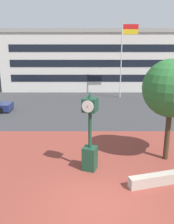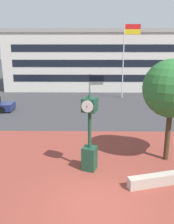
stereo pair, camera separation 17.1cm
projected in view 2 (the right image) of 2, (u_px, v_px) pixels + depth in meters
name	position (u px, v px, depth m)	size (l,w,h in m)	color
ground_plane	(97.00, 204.00, 9.43)	(200.00, 200.00, 0.00)	#38383A
plaza_brick_paving	(96.00, 175.00, 11.48)	(44.00, 12.25, 0.01)	brown
planter_wall	(162.00, 179.00, 10.70)	(3.20, 0.40, 0.50)	#ADA393
street_clock	(90.00, 138.00, 11.63)	(0.82, 0.84, 3.93)	#19422D
flagpole_primary	(126.00, 53.00, 27.25)	(1.85, 0.14, 8.51)	silver
civic_building	(105.00, 58.00, 37.56)	(27.94, 14.66, 8.02)	beige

